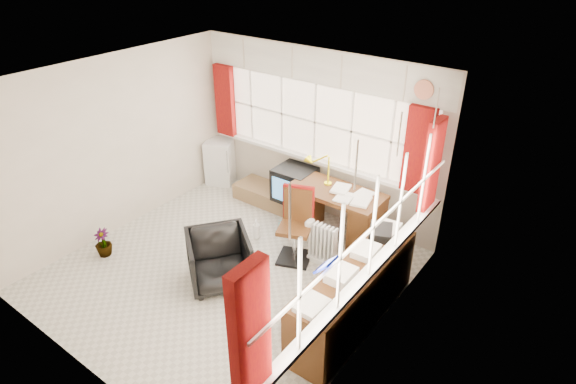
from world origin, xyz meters
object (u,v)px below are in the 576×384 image
(credenza, at_px, (354,293))
(mini_fridge, at_px, (221,161))
(office_chair, at_px, (219,260))
(crt_tv, at_px, (294,184))
(radiator, at_px, (323,248))
(desk_lamp, at_px, (329,164))
(tv_bench, at_px, (275,198))
(desk, at_px, (335,212))
(task_chair, at_px, (297,221))

(credenza, bearing_deg, mini_fridge, 155.61)
(office_chair, relative_size, crt_tv, 1.32)
(radiator, bearing_deg, desk_lamp, 118.93)
(radiator, height_order, credenza, credenza)
(crt_tv, bearing_deg, radiator, -37.66)
(tv_bench, relative_size, mini_fridge, 1.84)
(credenza, distance_m, mini_fridge, 3.87)
(desk_lamp, bearing_deg, radiator, -61.07)
(desk_lamp, relative_size, office_chair, 0.61)
(desk_lamp, bearing_deg, credenza, -48.35)
(tv_bench, height_order, mini_fridge, mini_fridge)
(crt_tv, bearing_deg, desk, -12.76)
(radiator, relative_size, crt_tv, 1.01)
(office_chair, xyz_separation_m, crt_tv, (-0.23, 1.89, 0.17))
(desk, height_order, office_chair, desk)
(radiator, height_order, tv_bench, radiator)
(office_chair, bearing_deg, tv_bench, 55.14)
(office_chair, bearing_deg, desk, 17.29)
(office_chair, xyz_separation_m, tv_bench, (-0.62, 1.92, -0.22))
(desk, xyz_separation_m, desk_lamp, (-0.20, 0.10, 0.65))
(radiator, relative_size, credenza, 0.29)
(task_chair, bearing_deg, tv_bench, 139.71)
(mini_fridge, bearing_deg, tv_bench, -3.66)
(desk, xyz_separation_m, task_chair, (-0.19, -0.67, 0.12))
(credenza, bearing_deg, task_chair, 152.85)
(task_chair, xyz_separation_m, tv_bench, (-1.05, 0.89, -0.41))
(desk_lamp, distance_m, office_chair, 1.98)
(task_chair, bearing_deg, mini_fridge, 157.14)
(desk_lamp, distance_m, radiator, 1.16)
(desk, xyz_separation_m, crt_tv, (-0.84, 0.19, 0.09))
(tv_bench, bearing_deg, mini_fridge, 176.34)
(desk, bearing_deg, credenza, -51.25)
(office_chair, bearing_deg, task_chair, 14.65)
(desk, height_order, desk_lamp, desk_lamp)
(tv_bench, bearing_deg, desk, -10.15)
(tv_bench, relative_size, crt_tv, 2.45)
(task_chair, distance_m, office_chair, 1.13)
(task_chair, relative_size, radiator, 1.75)
(office_chair, bearing_deg, desk_lamp, 24.21)
(desk_lamp, bearing_deg, office_chair, -103.07)
(radiator, bearing_deg, tv_bench, 149.89)
(task_chair, distance_m, crt_tv, 1.08)
(desk, xyz_separation_m, tv_bench, (-1.24, 0.22, -0.29))
(radiator, bearing_deg, desk, 107.31)
(desk_lamp, bearing_deg, desk, -26.28)
(mini_fridge, bearing_deg, crt_tv, -3.84)
(radiator, bearing_deg, task_chair, -170.60)
(crt_tv, xyz_separation_m, mini_fridge, (-1.64, 0.11, -0.13))
(desk, distance_m, desk_lamp, 0.69)
(task_chair, bearing_deg, desk, 74.26)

